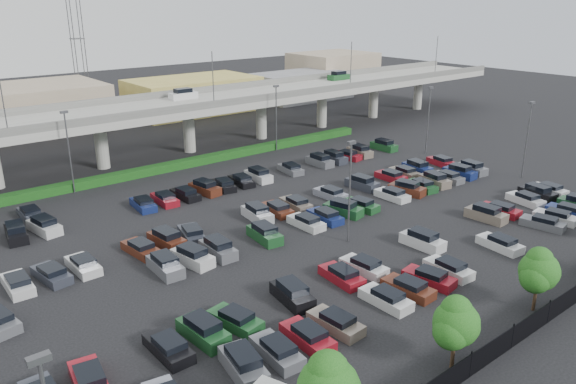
# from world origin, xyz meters

# --- Properties ---
(ground) EXTENTS (280.00, 280.00, 0.00)m
(ground) POSITION_xyz_m (0.00, 0.00, 0.00)
(ground) COLOR black
(overpass) EXTENTS (150.00, 13.00, 15.80)m
(overpass) POSITION_xyz_m (-0.17, 32.01, 6.97)
(overpass) COLOR #999890
(overpass) RESTS_ON ground
(hedge) EXTENTS (66.00, 1.60, 1.10)m
(hedge) POSITION_xyz_m (0.00, 25.00, 0.55)
(hedge) COLOR #133B11
(hedge) RESTS_ON ground
(fence) EXTENTS (70.00, 0.10, 2.00)m
(fence) POSITION_xyz_m (-0.05, -28.00, 0.90)
(fence) COLOR black
(fence) RESTS_ON ground
(tree_row) EXTENTS (65.07, 3.66, 5.94)m
(tree_row) POSITION_xyz_m (0.70, -26.53, 3.52)
(tree_row) COLOR #332316
(tree_row) RESTS_ON ground
(parked_cars) EXTENTS (63.07, 41.56, 1.67)m
(parked_cars) POSITION_xyz_m (0.45, -3.06, 0.63)
(parked_cars) COLOR navy
(parked_cars) RESTS_ON ground
(light_poles) EXTENTS (66.90, 48.38, 10.30)m
(light_poles) POSITION_xyz_m (-4.13, 2.00, 6.24)
(light_poles) COLOR #4A4A4F
(light_poles) RESTS_ON ground
(distant_buildings) EXTENTS (138.00, 24.00, 9.00)m
(distant_buildings) POSITION_xyz_m (12.38, 61.81, 3.74)
(distant_buildings) COLOR slate
(distant_buildings) RESTS_ON ground
(comm_tower) EXTENTS (2.40, 2.40, 30.00)m
(comm_tower) POSITION_xyz_m (4.00, 74.00, 15.61)
(comm_tower) COLOR #4A4A4F
(comm_tower) RESTS_ON ground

